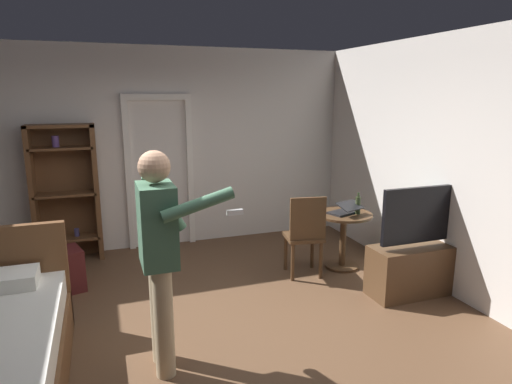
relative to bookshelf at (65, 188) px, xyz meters
The scene contains 12 objects.
ground_plane 2.91m from the bookshelf, 66.07° to the right, with size 6.19×6.19×0.00m, color brown.
wall_back 1.21m from the bookshelf, 11.51° to the left, with size 5.87×0.12×2.76m, color silver.
wall_right 4.73m from the bookshelf, 32.21° to the right, with size 0.12×5.60×2.76m, color silver.
doorway_frame 1.25m from the bookshelf, ahead, with size 0.93×0.08×2.13m.
bookshelf is the anchor object (origin of this frame).
tv_flatscreen 4.38m from the bookshelf, 33.19° to the right, with size 1.12×0.40×1.19m.
side_table 3.57m from the bookshelf, 24.37° to the right, with size 0.69×0.69×0.70m.
laptop 3.54m from the bookshelf, 25.08° to the right, with size 0.41×0.41×0.16m.
bottle_on_table 3.70m from the bookshelf, 24.61° to the right, with size 0.06×0.06×0.27m.
wooden_chair 3.10m from the bookshelf, 30.54° to the right, with size 0.48×0.48×0.99m.
person_blue_shirt 2.93m from the bookshelf, 73.64° to the right, with size 0.72×0.53×1.74m.
suitcase_dark 1.28m from the bookshelf, 96.60° to the right, with size 0.59×0.38×0.47m, color #4C1919.
Camera 1 is at (-0.66, -3.51, 2.14)m, focal length 31.01 mm.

